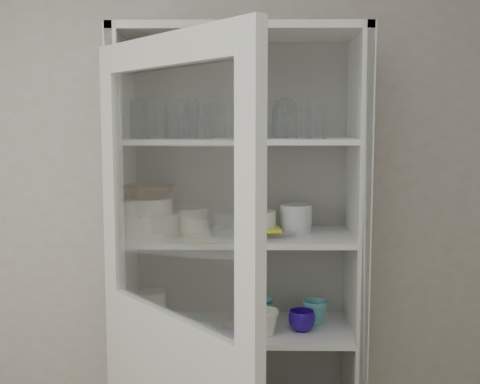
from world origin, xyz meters
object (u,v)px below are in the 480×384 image
at_px(white_ramekin, 257,219).
at_px(white_canister, 152,307).
at_px(cream_bowl, 149,205).
at_px(mug_teal, 315,312).
at_px(measuring_cups, 172,327).
at_px(pantry_cabinet, 240,303).
at_px(goblet_1, 214,115).
at_px(teal_jar, 263,310).
at_px(plate_stack_back, 185,218).
at_px(yellow_trivet, 257,228).
at_px(goblet_0, 182,119).
at_px(grey_bowl_stack, 296,219).
at_px(goblet_2, 249,117).
at_px(goblet_3, 286,115).
at_px(mug_white, 265,322).
at_px(plate_stack_front, 149,225).
at_px(terracotta_bowl, 148,192).
at_px(mug_blue, 302,321).
at_px(cupboard_door, 173,380).
at_px(glass_platter, 257,232).

relative_size(white_ramekin, white_canister, 1.12).
bearing_deg(white_ramekin, cream_bowl, -172.94).
relative_size(mug_teal, measuring_cups, 1.04).
xyz_separation_m(pantry_cabinet, goblet_1, (-0.11, 0.00, 0.82)).
relative_size(mug_teal, teal_jar, 1.02).
xyz_separation_m(plate_stack_back, yellow_trivet, (0.31, -0.12, -0.02)).
xyz_separation_m(goblet_0, teal_jar, (0.35, -0.06, -0.83)).
distance_m(goblet_1, plate_stack_back, 0.47).
distance_m(plate_stack_back, grey_bowl_stack, 0.49).
xyz_separation_m(goblet_2, mug_teal, (0.29, -0.03, -0.84)).
distance_m(goblet_3, cream_bowl, 0.69).
relative_size(cream_bowl, mug_white, 1.74).
bearing_deg(yellow_trivet, plate_stack_front, -172.94).
xyz_separation_m(terracotta_bowl, mug_blue, (0.63, 0.01, -0.54)).
bearing_deg(white_canister, mug_teal, 0.36).
height_order(cupboard_door, plate_stack_back, cupboard_door).
relative_size(goblet_3, white_ramekin, 1.20).
distance_m(cupboard_door, mug_blue, 0.70).
distance_m(goblet_2, mug_white, 0.86).
xyz_separation_m(goblet_3, white_ramekin, (-0.12, -0.11, -0.43)).
distance_m(plate_stack_front, plate_stack_back, 0.21).
bearing_deg(cupboard_door, mug_blue, 98.16).
height_order(plate_stack_back, terracotta_bowl, terracotta_bowl).
distance_m(goblet_2, yellow_trivet, 0.47).
height_order(pantry_cabinet, cream_bowl, pantry_cabinet).
height_order(cream_bowl, white_ramekin, cream_bowl).
bearing_deg(goblet_3, plate_stack_back, 178.94).
height_order(white_ramekin, teal_jar, white_ramekin).
bearing_deg(white_canister, grey_bowl_stack, -0.45).
height_order(cupboard_door, mug_blue, cupboard_door).
height_order(cupboard_door, grey_bowl_stack, cupboard_door).
relative_size(goblet_3, measuring_cups, 1.83).
relative_size(terracotta_bowl, grey_bowl_stack, 1.58).
height_order(goblet_3, terracotta_bowl, goblet_3).
bearing_deg(goblet_3, goblet_0, 178.08).
height_order(pantry_cabinet, plate_stack_front, pantry_cabinet).
bearing_deg(mug_white, mug_teal, 28.31).
height_order(yellow_trivet, white_ramekin, white_ramekin).
bearing_deg(yellow_trivet, white_ramekin, 0.00).
height_order(terracotta_bowl, mug_blue, terracotta_bowl).
xyz_separation_m(plate_stack_front, mug_blue, (0.63, 0.01, -0.41)).
xyz_separation_m(goblet_3, mug_blue, (0.06, -0.15, -0.85)).
bearing_deg(yellow_trivet, goblet_2, 112.45).
xyz_separation_m(pantry_cabinet, cream_bowl, (-0.37, -0.13, 0.45)).
distance_m(pantry_cabinet, plate_stack_front, 0.54).
bearing_deg(goblet_2, measuring_cups, -156.42).
xyz_separation_m(glass_platter, measuring_cups, (-0.35, -0.06, -0.39)).
distance_m(goblet_1, teal_jar, 0.87).
relative_size(goblet_3, terracotta_bowl, 0.88).
distance_m(goblet_2, white_canister, 0.92).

